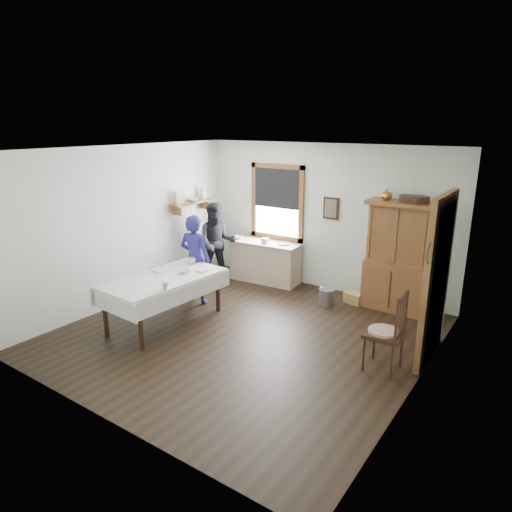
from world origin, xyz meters
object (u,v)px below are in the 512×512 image
pail (327,297)px  dining_table (165,300)px  work_counter (265,262)px  spindle_chair (384,330)px  wicker_basket (354,298)px  woman_blue (195,263)px  china_hutch (397,257)px  figure_dark (217,246)px

pail → dining_table: bearing=-129.7°
work_counter → dining_table: size_ratio=0.74×
spindle_chair → wicker_basket: size_ratio=3.37×
wicker_basket → work_counter: bearing=177.8°
work_counter → woman_blue: woman_blue is taller
spindle_chair → woman_blue: bearing=171.2°
work_counter → china_hutch: 2.62m
woman_blue → dining_table: bearing=91.8°
work_counter → woman_blue: (-0.38, -1.61, 0.32)m
china_hutch → woman_blue: (-2.95, -1.67, -0.19)m
dining_table → wicker_basket: dining_table is taller
pail → spindle_chair: bearing=-44.9°
dining_table → spindle_chair: 3.35m
woman_blue → figure_dark: (-0.40, 1.08, 0.00)m
pail → woman_blue: woman_blue is taller
dining_table → figure_dark: size_ratio=1.31×
wicker_basket → woman_blue: bearing=-146.4°
wicker_basket → figure_dark: figure_dark is taller
work_counter → dining_table: (-0.20, -2.54, -0.02)m
woman_blue → work_counter: bearing=-112.9°
work_counter → figure_dark: (-0.79, -0.53, 0.33)m
wicker_basket → woman_blue: 2.84m
work_counter → wicker_basket: work_counter is taller
work_counter → dining_table: bearing=-98.6°
work_counter → spindle_chair: spindle_chair is taller
dining_table → spindle_chair: (3.29, 0.59, 0.15)m
china_hutch → pail: size_ratio=6.34×
china_hutch → dining_table: (-2.76, -2.60, -0.54)m
pail → wicker_basket: size_ratio=0.92×
pail → figure_dark: 2.42m
china_hutch → pail: (-1.01, -0.48, -0.77)m
dining_table → woman_blue: bearing=101.3°
pail → woman_blue: (-1.94, -1.18, 0.58)m
dining_table → figure_dark: bearing=106.3°
work_counter → woman_blue: size_ratio=0.97×
dining_table → woman_blue: (-0.19, 0.93, 0.34)m
woman_blue → figure_dark: size_ratio=0.99×
work_counter → figure_dark: figure_dark is taller
china_hutch → spindle_chair: 2.12m
wicker_basket → figure_dark: bearing=-170.5°
spindle_chair → wicker_basket: spindle_chair is taller
spindle_chair → wicker_basket: 2.26m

